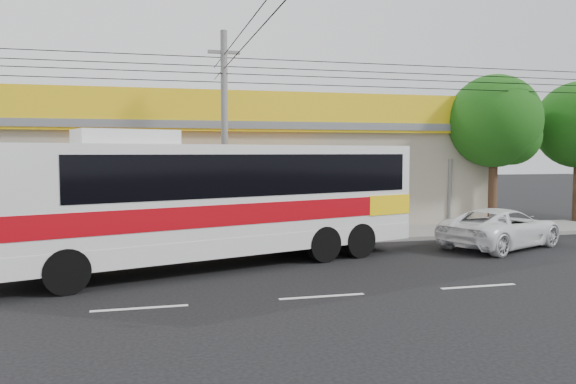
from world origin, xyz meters
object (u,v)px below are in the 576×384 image
motorbike_dark (53,225)px  tree_near (498,124)px  white_car (501,228)px  utility_pole (224,69)px  motorbike_red (118,233)px  coach_bus (224,194)px

motorbike_dark → tree_near: tree_near is taller
white_car → utility_pole: bearing=47.3°
white_car → tree_near: size_ratio=0.74×
motorbike_dark → white_car: 15.70m
motorbike_dark → tree_near: bearing=-68.7°
motorbike_red → tree_near: 16.31m
motorbike_dark → tree_near: size_ratio=0.27×
coach_bus → tree_near: bearing=4.9°
motorbike_red → utility_pole: (3.65, 0.70, 5.58)m
motorbike_red → motorbike_dark: size_ratio=1.03×
motorbike_red → white_car: size_ratio=0.37×
utility_pole → white_car: bearing=-18.6°
motorbike_red → motorbike_dark: (-2.30, 2.03, 0.05)m
motorbike_red → motorbike_dark: bearing=35.6°
motorbike_dark → white_car: bearing=-85.7°
motorbike_red → white_car: (12.77, -2.36, 0.05)m
motorbike_dark → utility_pole: bearing=-82.0°
coach_bus → white_car: size_ratio=2.59×
white_car → motorbike_dark: bearing=49.6°
coach_bus → utility_pole: (0.54, 3.76, 4.15)m
motorbike_dark → tree_near: (17.99, 0.23, 3.80)m
coach_bus → tree_near: tree_near is taller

